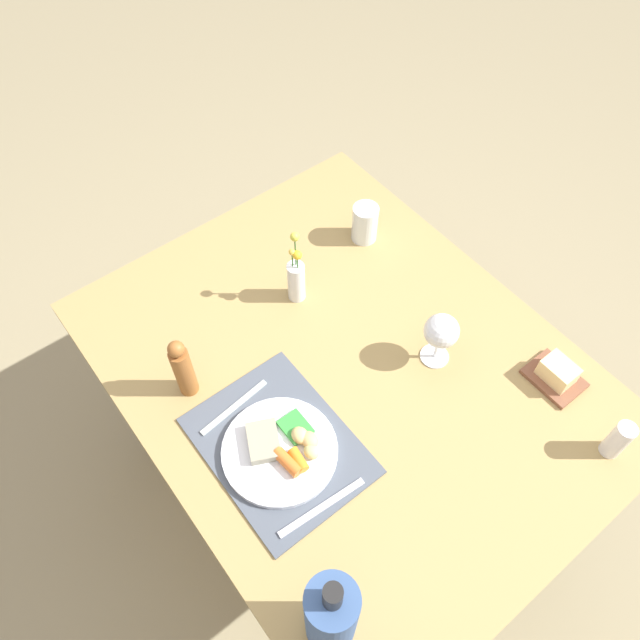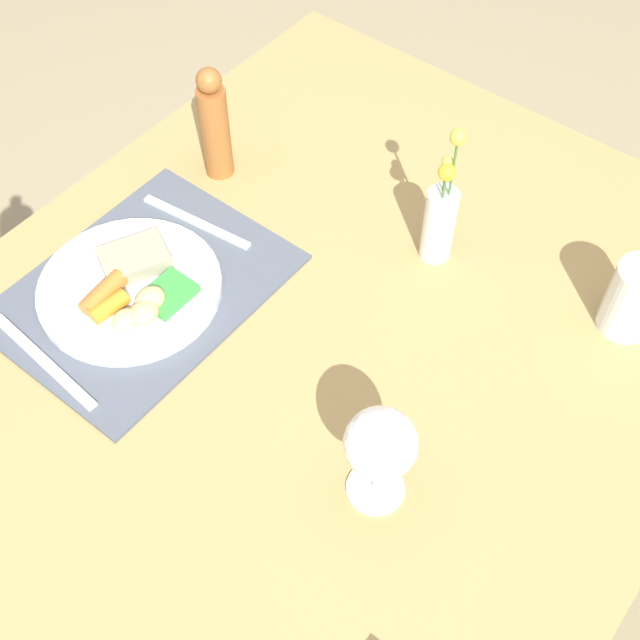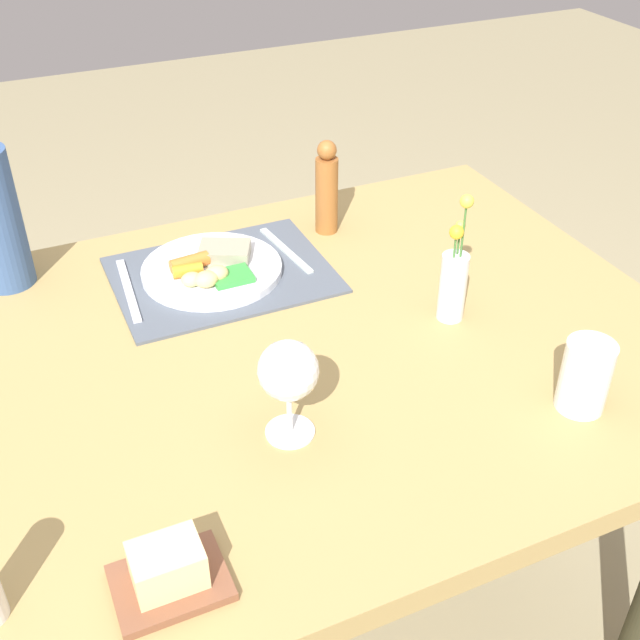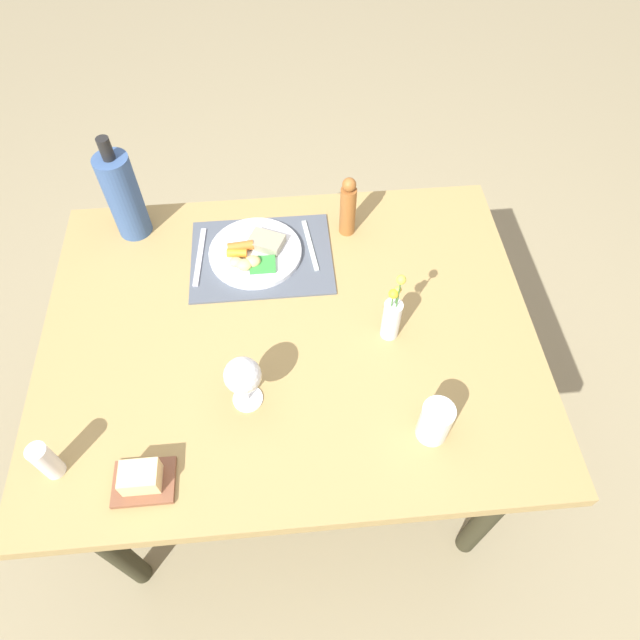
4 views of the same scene
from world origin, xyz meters
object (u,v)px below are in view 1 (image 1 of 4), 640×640
dinner_plate (282,449)px  cooler_bottle (331,615)px  water_tumbler (365,225)px  butter_dish (557,374)px  dining_table (346,385)px  fork (234,407)px  pepper_mill (183,368)px  knife (322,507)px  flower_vase (296,278)px  wine_glass (441,332)px  salt_shaker (618,440)px

dinner_plate → cooler_bottle: cooler_bottle is taller
water_tumbler → butter_dish: (0.63, 0.06, -0.02)m
dining_table → fork: (-0.08, -0.28, 0.09)m
dining_table → butter_dish: 0.50m
dinner_plate → pepper_mill: size_ratio=1.34×
knife → flower_vase: size_ratio=0.91×
pepper_mill → butter_dish: pepper_mill is taller
knife → cooler_bottle: 0.26m
wine_glass → fork: bearing=-111.4°
knife → flower_vase: 0.57m
dinner_plate → fork: bearing=-171.3°
water_tumbler → butter_dish: 0.63m
fork → water_tumbler: size_ratio=1.71×
wine_glass → cooler_bottle: (0.31, -0.58, 0.02)m
knife → wine_glass: (-0.13, 0.45, 0.10)m
knife → butter_dish: butter_dish is taller
butter_dish → cooler_bottle: (0.09, -0.75, 0.11)m
pepper_mill → water_tumbler: 0.65m
dinner_plate → wine_glass: wine_glass is taller
cooler_bottle → fork: bearing=167.3°
fork → pepper_mill: pepper_mill is taller
dining_table → flower_vase: size_ratio=5.40×
pepper_mill → butter_dish: bearing=53.6°
fork → flower_vase: 0.36m
fork → butter_dish: 0.76m
wine_glass → water_tumbler: (-0.41, 0.12, -0.06)m
cooler_bottle → wine_glass: bearing=118.6°
flower_vase → dining_table: bearing=-7.8°
dining_table → pepper_mill: bearing=-119.5°
dinner_plate → salt_shaker: 0.73m
flower_vase → salt_shaker: size_ratio=2.09×
fork → salt_shaker: bearing=38.4°
butter_dish → dining_table: bearing=-131.7°
fork → wine_glass: bearing=61.9°
salt_shaker → fork: bearing=-134.9°
dining_table → water_tumbler: size_ratio=11.20×
flower_vase → cooler_bottle: (0.67, -0.42, 0.06)m
fork → cooler_bottle: cooler_bottle is taller
flower_vase → water_tumbler: bearing=100.7°
wine_glass → cooler_bottle: bearing=-61.4°
fork → pepper_mill: (-0.11, -0.05, 0.08)m
wine_glass → cooler_bottle: cooler_bottle is taller
dining_table → cooler_bottle: size_ratio=3.96×
fork → dining_table: bearing=67.9°
pepper_mill → butter_dish: size_ratio=1.47×
fork → knife: size_ratio=0.91×
dinner_plate → fork: (-0.15, -0.02, -0.01)m
knife → butter_dish: (0.10, 0.63, 0.02)m
flower_vase → butter_dish: size_ratio=1.77×
dinner_plate → dining_table: bearing=107.1°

